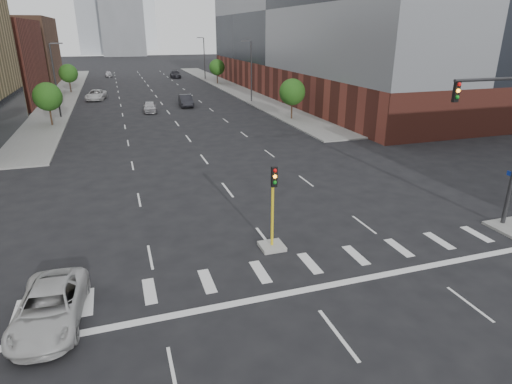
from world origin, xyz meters
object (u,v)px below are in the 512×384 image
car_mid_right (186,101)px  car_far_left (96,95)px  mast_arm_signal (511,129)px  parked_minivan (49,307)px  car_deep_right (175,74)px  median_traffic_signal (272,231)px  car_near_left (150,107)px  car_distant (109,74)px

car_mid_right → car_far_left: bearing=142.4°
mast_arm_signal → parked_minivan: mast_arm_signal is taller
mast_arm_signal → car_deep_right: mast_arm_signal is taller
car_mid_right → median_traffic_signal: bearing=-91.1°
car_near_left → car_deep_right: bearing=81.1°
median_traffic_signal → car_far_left: size_ratio=0.78×
mast_arm_signal → car_near_left: size_ratio=2.12×
mast_arm_signal → car_distant: size_ratio=2.29×
car_far_left → parked_minivan: car_far_left is taller
car_near_left → car_deep_right: size_ratio=0.77×
car_far_left → car_deep_right: car_deep_right is taller
parked_minivan → mast_arm_signal: bearing=8.6°
car_far_left → mast_arm_signal: bearing=-59.1°
car_mid_right → parked_minivan: size_ratio=1.01×
mast_arm_signal → car_near_left: mast_arm_signal is taller
median_traffic_signal → car_mid_right: (3.13, 45.10, -0.14)m
median_traffic_signal → car_deep_right: bearing=85.0°
median_traffic_signal → mast_arm_signal: size_ratio=0.48×
car_near_left → parked_minivan: car_near_left is taller
car_deep_right → car_mid_right: bearing=-92.8°
mast_arm_signal → parked_minivan: (-22.61, -1.50, -4.95)m
car_mid_right → car_deep_right: size_ratio=0.91×
median_traffic_signal → mast_arm_signal: mast_arm_signal is taller
car_deep_right → car_distant: 16.67m
mast_arm_signal → car_far_left: bearing=111.1°
car_far_left → parked_minivan: (-0.49, -58.86, -0.09)m
car_deep_right → car_distant: (-15.03, 7.19, -0.13)m
median_traffic_signal → car_distant: bearing=94.5°
car_near_left → car_distant: bearing=99.1°
car_mid_right → car_deep_right: car_mid_right is taller
car_far_left → car_deep_right: (17.10, 30.90, 0.02)m
car_near_left → car_distant: (-5.10, 52.08, -0.05)m
median_traffic_signal → car_distant: 94.27m
mast_arm_signal → car_far_left: size_ratio=1.60×
car_near_left → car_mid_right: size_ratio=0.85×
car_far_left → parked_minivan: 58.86m
mast_arm_signal → parked_minivan: size_ratio=1.81×
car_deep_right → parked_minivan: bearing=-97.8°
car_distant → parked_minivan: 96.98m
car_mid_right → parked_minivan: car_mid_right is taller
median_traffic_signal → car_mid_right: bearing=86.0°
median_traffic_signal → mast_arm_signal: bearing=-6.6°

